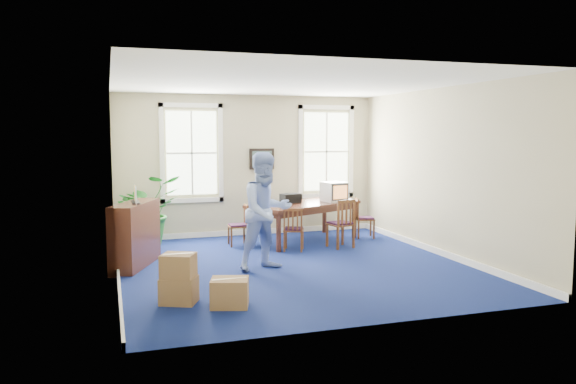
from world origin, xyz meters
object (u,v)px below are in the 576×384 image
object	(u,v)px
conference_table	(304,222)
credenza	(135,234)
crt_tv	(334,192)
chair_near_left	(294,229)
potted_plant	(147,211)
cardboard_boxes	(191,275)
man	(266,211)

from	to	relation	value
conference_table	credenza	world-z (taller)	credenza
crt_tv	chair_near_left	xyz separation A→B (m)	(-1.23, -0.90, -0.62)
crt_tv	credenza	bearing A→B (deg)	-176.33
chair_near_left	credenza	world-z (taller)	credenza
potted_plant	cardboard_boxes	distance (m)	4.12
chair_near_left	crt_tv	bearing A→B (deg)	-120.68
conference_table	potted_plant	world-z (taller)	potted_plant
crt_tv	man	size ratio (longest dim) A/B	0.26
conference_table	chair_near_left	distance (m)	0.98
crt_tv	credenza	size ratio (longest dim) A/B	0.35
conference_table	man	size ratio (longest dim) A/B	1.22
conference_table	cardboard_boxes	distance (m)	4.64
conference_table	potted_plant	xyz separation A→B (m)	(-3.25, 0.50, 0.32)
chair_near_left	credenza	bearing A→B (deg)	30.75
potted_plant	crt_tv	bearing A→B (deg)	-6.42
conference_table	chair_near_left	size ratio (longest dim) A/B	2.82
potted_plant	credenza	bearing A→B (deg)	-100.52
crt_tv	man	world-z (taller)	man
conference_table	potted_plant	bearing A→B (deg)	146.42
crt_tv	cardboard_boxes	bearing A→B (deg)	-148.23
credenza	potted_plant	world-z (taller)	potted_plant
credenza	potted_plant	bearing A→B (deg)	102.45
potted_plant	man	bearing A→B (deg)	-55.86
conference_table	crt_tv	distance (m)	0.97
crt_tv	man	xyz separation A→B (m)	(-2.17, -2.23, -0.04)
chair_near_left	cardboard_boxes	bearing A→B (deg)	71.84
conference_table	crt_tv	size ratio (longest dim) A/B	4.78
crt_tv	cardboard_boxes	size ratio (longest dim) A/B	0.41
potted_plant	cardboard_boxes	size ratio (longest dim) A/B	1.17
conference_table	credenza	bearing A→B (deg)	174.38
chair_near_left	man	bearing A→B (deg)	78.24
chair_near_left	man	xyz separation A→B (m)	(-0.93, -1.33, 0.57)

